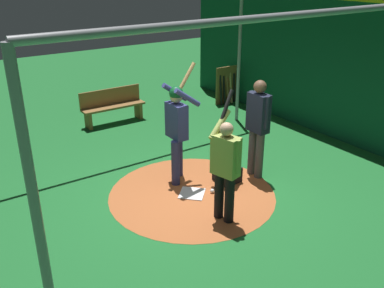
{
  "coord_description": "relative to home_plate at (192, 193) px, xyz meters",
  "views": [
    {
      "loc": [
        3.63,
        5.33,
        3.72
      ],
      "look_at": [
        0.0,
        0.0,
        0.95
      ],
      "focal_mm": 39.69,
      "sensor_mm": 36.0,
      "label": 1
    }
  ],
  "objects": [
    {
      "name": "ground_plane",
      "position": [
        0.0,
        0.0,
        -0.01
      ],
      "size": [
        27.19,
        27.19,
        0.0
      ],
      "primitive_type": "plane",
      "color": "#1E6B2D"
    },
    {
      "name": "dirt_circle",
      "position": [
        0.0,
        0.0,
        -0.01
      ],
      "size": [
        2.89,
        2.89,
        0.01
      ],
      "primitive_type": "cylinder",
      "color": "#B76033",
      "rests_on": "ground"
    },
    {
      "name": "home_plate",
      "position": [
        0.0,
        0.0,
        0.0
      ],
      "size": [
        0.59,
        0.59,
        0.01
      ],
      "primitive_type": "cube",
      "rotation": [
        0.0,
        0.0,
        0.79
      ],
      "color": "white",
      "rests_on": "dirt_circle"
    },
    {
      "name": "batter",
      "position": [
        -0.09,
        -0.61,
        1.07
      ],
      "size": [
        0.68,
        0.49,
        2.12
      ],
      "color": "navy",
      "rests_on": "ground"
    },
    {
      "name": "catcher",
      "position": [
        -0.77,
        -0.04,
        0.36
      ],
      "size": [
        0.58,
        0.4,
        0.96
      ],
      "color": "black",
      "rests_on": "ground"
    },
    {
      "name": "umpire",
      "position": [
        -1.39,
        0.07,
        1.03
      ],
      "size": [
        0.23,
        0.49,
        1.84
      ],
      "color": "#4C4C51",
      "rests_on": "ground"
    },
    {
      "name": "visitor",
      "position": [
        0.02,
        0.91,
        0.92
      ],
      "size": [
        0.54,
        0.57,
        1.99
      ],
      "rotation": [
        0.0,
        0.0,
        0.26
      ],
      "color": "black",
      "rests_on": "ground"
    },
    {
      "name": "back_wall",
      "position": [
        -4.23,
        0.0,
        1.63
      ],
      "size": [
        0.22,
        11.19,
        3.25
      ],
      "color": "#0F472D",
      "rests_on": "ground"
    },
    {
      "name": "cage_frame",
      "position": [
        0.0,
        0.0,
        2.31
      ],
      "size": [
        6.25,
        5.08,
        3.3
      ],
      "color": "gray",
      "rests_on": "ground"
    },
    {
      "name": "bat_rack",
      "position": [
        -3.99,
        -3.76,
        0.48
      ],
      "size": [
        1.18,
        0.21,
        1.05
      ],
      "color": "olive",
      "rests_on": "ground"
    },
    {
      "name": "bench",
      "position": [
        -0.41,
        -4.11,
        0.43
      ],
      "size": [
        1.6,
        0.36,
        0.85
      ],
      "color": "olive",
      "rests_on": "ground"
    },
    {
      "name": "baseball_0",
      "position": [
        -0.31,
        0.17,
        0.03
      ],
      "size": [
        0.07,
        0.07,
        0.07
      ],
      "primitive_type": "sphere",
      "color": "white",
      "rests_on": "dirt_circle"
    }
  ]
}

